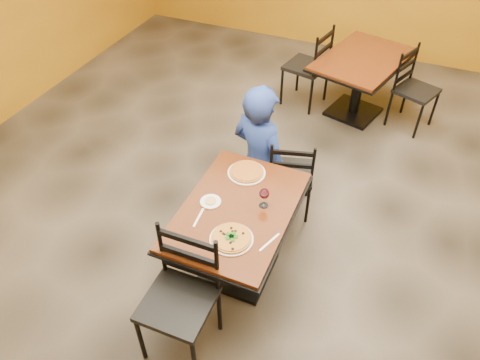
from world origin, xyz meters
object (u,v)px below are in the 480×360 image
at_px(diner, 260,146).
at_px(pizza_far, 247,171).
at_px(plate_far, 247,173).
at_px(side_plate, 211,202).
at_px(chair_second_left, 306,66).
at_px(plate_main, 231,239).
at_px(pizza_main, 231,238).
at_px(table_main, 237,226).
at_px(chair_second_right, 416,91).
at_px(wine_glass, 264,197).
at_px(chair_main_far, 291,173).
at_px(chair_main_near, 178,304).
at_px(table_second, 361,73).

distance_m(diner, pizza_far, 0.56).
xyz_separation_m(plate_far, side_plate, (-0.12, -0.42, 0.00)).
xyz_separation_m(chair_second_left, side_plate, (0.07, -2.80, 0.25)).
distance_m(plate_main, pizza_main, 0.02).
relative_size(chair_second_left, plate_main, 3.23).
xyz_separation_m(table_main, chair_second_right, (1.04, 2.78, -0.09)).
distance_m(pizza_main, wine_glass, 0.42).
distance_m(chair_second_right, pizza_main, 3.24).
relative_size(chair_main_far, chair_second_right, 0.95).
relative_size(chair_second_right, wine_glass, 5.15).
xyz_separation_m(table_main, chair_main_near, (-0.11, -0.77, -0.05)).
bearing_deg(wine_glass, pizza_far, 131.73).
bearing_deg(pizza_far, table_second, 78.93).
distance_m(side_plate, wine_glass, 0.41).
bearing_deg(plate_far, table_main, -77.37).
distance_m(table_main, wine_glass, 0.35).
bearing_deg(wine_glass, side_plate, -162.12).
distance_m(table_second, wine_glass, 2.70).
xyz_separation_m(pizza_far, wine_glass, (0.26, -0.29, 0.07)).
bearing_deg(wine_glass, table_second, 85.59).
height_order(table_second, chair_second_left, chair_second_left).
relative_size(side_plate, wine_glass, 0.89).
height_order(chair_main_far, chair_second_left, chair_second_left).
bearing_deg(chair_second_left, plate_main, 18.59).
relative_size(chair_main_far, pizza_main, 3.09).
xyz_separation_m(plate_far, pizza_far, (-0.00, 0.00, 0.02)).
bearing_deg(table_main, plate_main, -74.50).
relative_size(table_main, wine_glass, 6.83).
height_order(chair_second_left, side_plate, chair_second_left).
height_order(chair_main_near, chair_second_right, chair_main_near).
bearing_deg(plate_far, plate_main, -76.13).
bearing_deg(wine_glass, chair_second_right, 72.10).
bearing_deg(pizza_far, plate_main, -76.13).
bearing_deg(pizza_main, table_second, 84.54).
bearing_deg(chair_main_far, pizza_far, 48.45).
height_order(chair_second_left, diner, diner).
bearing_deg(pizza_main, table_main, 105.50).
distance_m(chair_second_right, pizza_far, 2.66).
height_order(table_second, pizza_far, pizza_far).
relative_size(table_main, diner, 0.98).
height_order(plate_main, wine_glass, wine_glass).
relative_size(chair_second_left, pizza_far, 3.58).
bearing_deg(diner, wine_glass, 132.41).
distance_m(chair_second_left, pizza_main, 3.12).
distance_m(table_second, side_plate, 2.87).
height_order(diner, wine_glass, diner).
relative_size(plate_far, side_plate, 1.94).
distance_m(chair_main_far, side_plate, 1.03).
bearing_deg(side_plate, chair_main_near, -82.15).
xyz_separation_m(plate_main, plate_far, (-0.17, 0.70, 0.00)).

